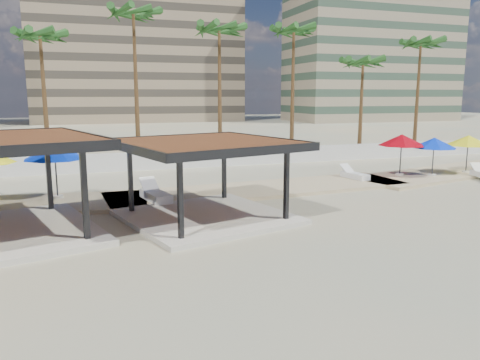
{
  "coord_description": "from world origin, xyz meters",
  "views": [
    {
      "loc": [
        -6.81,
        -15.31,
        4.93
      ],
      "look_at": [
        -0.59,
        3.11,
        1.4
      ],
      "focal_mm": 35.0,
      "sensor_mm": 36.0,
      "label": 1
    }
  ],
  "objects_px": {
    "umbrella_c": "(402,140)",
    "lounger_b": "(354,175)",
    "pavilion_central": "(206,172)",
    "lounger_a": "(155,195)"
  },
  "relations": [
    {
      "from": "umbrella_c",
      "to": "lounger_b",
      "type": "height_order",
      "value": "umbrella_c"
    },
    {
      "from": "pavilion_central",
      "to": "lounger_b",
      "type": "xyz_separation_m",
      "value": [
        10.3,
        5.43,
        -1.55
      ]
    },
    {
      "from": "pavilion_central",
      "to": "umbrella_c",
      "type": "xyz_separation_m",
      "value": [
        13.43,
        5.4,
        0.4
      ]
    },
    {
      "from": "umbrella_c",
      "to": "lounger_a",
      "type": "distance_m",
      "value": 15.22
    },
    {
      "from": "umbrella_c",
      "to": "lounger_a",
      "type": "height_order",
      "value": "umbrella_c"
    },
    {
      "from": "lounger_b",
      "to": "lounger_a",
      "type": "bearing_deg",
      "value": 89.89
    },
    {
      "from": "umbrella_c",
      "to": "lounger_a",
      "type": "relative_size",
      "value": 1.38
    },
    {
      "from": "pavilion_central",
      "to": "umbrella_c",
      "type": "bearing_deg",
      "value": 6.74
    },
    {
      "from": "lounger_a",
      "to": "lounger_b",
      "type": "distance_m",
      "value": 12.02
    },
    {
      "from": "lounger_a",
      "to": "lounger_b",
      "type": "bearing_deg",
      "value": -91.83
    }
  ]
}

